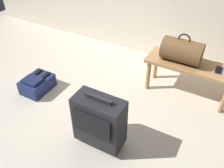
# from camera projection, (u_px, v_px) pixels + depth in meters

# --- Properties ---
(ground_plane) EXTENTS (6.60, 6.60, 0.00)m
(ground_plane) POSITION_uv_depth(u_px,v_px,m) (92.00, 117.00, 2.67)
(ground_plane) COLOR beige
(bench) EXTENTS (1.00, 0.36, 0.43)m
(bench) POSITION_uv_depth(u_px,v_px,m) (190.00, 69.00, 2.77)
(bench) COLOR #A87A4C
(bench) RESTS_ON ground
(duffel_bag_brown) EXTENTS (0.44, 0.26, 0.34)m
(duffel_bag_brown) POSITION_uv_depth(u_px,v_px,m) (182.00, 51.00, 2.69)
(duffel_bag_brown) COLOR brown
(duffel_bag_brown) RESTS_ON bench
(cell_phone) EXTENTS (0.07, 0.14, 0.01)m
(cell_phone) POSITION_uv_depth(u_px,v_px,m) (219.00, 70.00, 2.62)
(cell_phone) COLOR #191E4C
(cell_phone) RESTS_ON bench
(suitcase_upright_charcoal) EXTENTS (0.46, 0.25, 0.59)m
(suitcase_upright_charcoal) POSITION_uv_depth(u_px,v_px,m) (99.00, 121.00, 2.21)
(suitcase_upright_charcoal) COLOR black
(suitcase_upright_charcoal) RESTS_ON ground
(backpack_navy) EXTENTS (0.28, 0.38, 0.21)m
(backpack_navy) POSITION_uv_depth(u_px,v_px,m) (37.00, 84.00, 2.98)
(backpack_navy) COLOR navy
(backpack_navy) RESTS_ON ground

